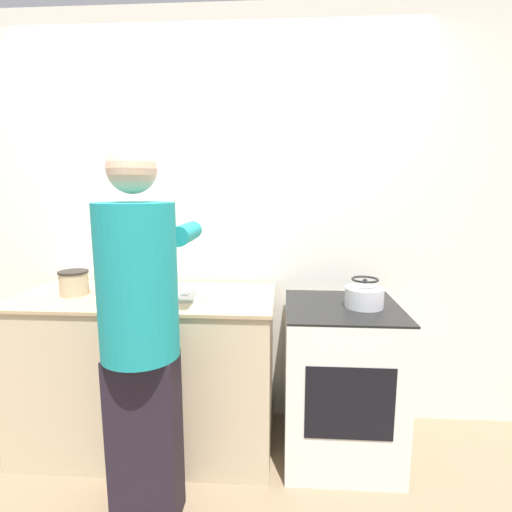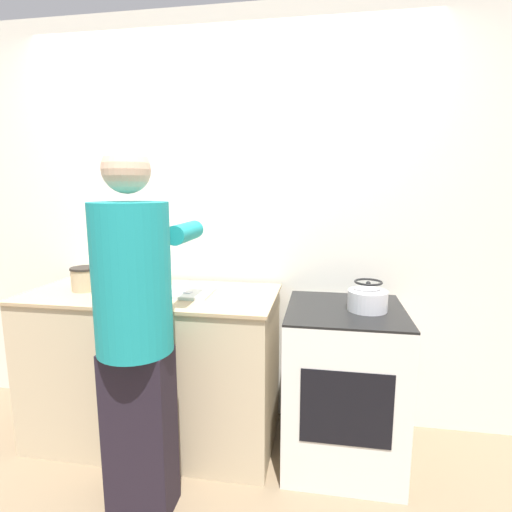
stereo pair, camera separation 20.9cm
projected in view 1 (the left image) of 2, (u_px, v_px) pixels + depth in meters
name	position (u px, v px, depth m)	size (l,w,h in m)	color
ground_plane	(199.00, 483.00, 2.09)	(12.00, 12.00, 0.00)	#7A664C
wall_back	(217.00, 223.00, 2.57)	(8.00, 0.05, 2.60)	silver
counter	(149.00, 371.00, 2.35)	(1.47, 0.67, 0.92)	#C6B28E
oven	(340.00, 380.00, 2.28)	(0.63, 0.65, 0.88)	silver
person	(141.00, 327.00, 1.74)	(0.38, 0.62, 1.71)	black
cutting_board	(174.00, 295.00, 2.25)	(0.39, 0.25, 0.02)	silver
knife	(170.00, 293.00, 2.23)	(0.22, 0.07, 0.01)	silver
kettle	(364.00, 295.00, 2.17)	(0.21, 0.21, 0.16)	silver
bowl_prep	(108.00, 296.00, 2.14)	(0.13, 0.13, 0.06)	brown
bowl_mixing	(111.00, 286.00, 2.35)	(0.16, 0.16, 0.07)	silver
canister_jar	(74.00, 283.00, 2.27)	(0.16, 0.16, 0.14)	tan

